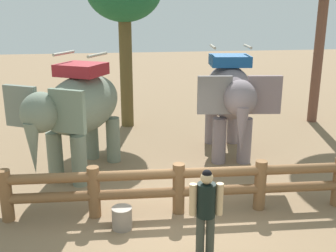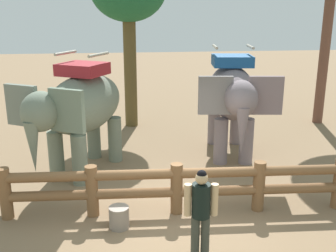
# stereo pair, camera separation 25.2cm
# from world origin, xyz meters

# --- Properties ---
(ground_plane) EXTENTS (60.00, 60.00, 0.00)m
(ground_plane) POSITION_xyz_m (0.00, 0.00, 0.00)
(ground_plane) COLOR #80664A
(log_fence) EXTENTS (6.92, 0.57, 1.05)m
(log_fence) POSITION_xyz_m (0.00, 0.23, 0.60)
(log_fence) COLOR brown
(log_fence) RESTS_ON ground
(elephant_near_left) EXTENTS (2.82, 3.46, 2.98)m
(elephant_near_left) POSITION_xyz_m (-2.04, 2.56, 1.67)
(elephant_near_left) COLOR slate
(elephant_near_left) RESTS_ON ground
(elephant_center) EXTENTS (2.00, 3.56, 3.02)m
(elephant_center) POSITION_xyz_m (1.93, 3.34, 1.70)
(elephant_center) COLOR slate
(elephant_center) RESTS_ON ground
(tourist_woman_in_black) EXTENTS (0.55, 0.33, 1.55)m
(tourist_woman_in_black) POSITION_xyz_m (0.18, -1.31, 0.90)
(tourist_woman_in_black) COLOR #343A31
(tourist_woman_in_black) RESTS_ON ground
(feed_bucket) EXTENTS (0.38, 0.38, 0.42)m
(feed_bucket) POSITION_xyz_m (-1.15, -0.22, 0.21)
(feed_bucket) COLOR gray
(feed_bucket) RESTS_ON ground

